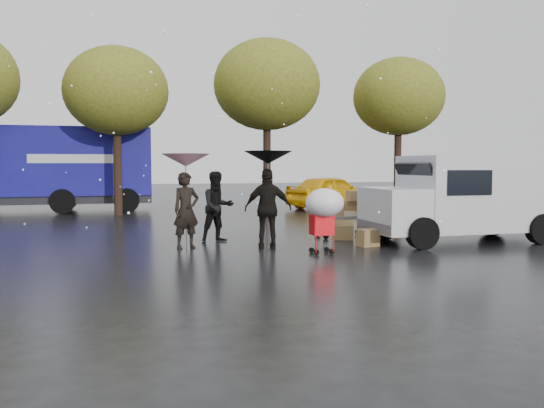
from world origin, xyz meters
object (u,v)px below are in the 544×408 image
object	(u,v)px
shopping_cart	(324,206)
white_van	(467,196)
person_black	(268,209)
person_pink	(186,210)
blue_truck	(55,170)
vendor_cart	(345,210)
yellow_taxi	(331,192)

from	to	relation	value
shopping_cart	white_van	world-z (taller)	white_van
person_black	shopping_cart	distance (m)	1.56
person_pink	shopping_cart	distance (m)	3.33
blue_truck	white_van	bearing A→B (deg)	-48.69
person_black	blue_truck	world-z (taller)	blue_truck
white_van	vendor_cart	bearing A→B (deg)	147.37
person_black	vendor_cart	world-z (taller)	person_black
blue_truck	person_pink	bearing A→B (deg)	-71.56
vendor_cart	blue_truck	size ratio (longest dim) A/B	0.18
person_pink	white_van	world-z (taller)	white_van
vendor_cart	yellow_taxi	xyz separation A→B (m)	(3.26, 9.43, 0.02)
shopping_cart	white_van	distance (m)	4.43
person_pink	person_black	size ratio (longest dim) A/B	0.95
white_van	person_black	bearing A→B (deg)	178.25
person_black	shopping_cart	xyz separation A→B (m)	(0.94, -1.24, 0.12)
shopping_cart	yellow_taxi	size ratio (longest dim) A/B	0.34
person_pink	yellow_taxi	size ratio (longest dim) A/B	0.41
person_pink	shopping_cart	xyz separation A→B (m)	(2.80, -1.79, 0.16)
person_pink	blue_truck	xyz separation A→B (m)	(-3.95, 11.85, 0.86)
blue_truck	person_black	bearing A→B (deg)	-64.93
person_pink	person_black	bearing A→B (deg)	-35.36
person_black	yellow_taxi	bearing A→B (deg)	-104.74
vendor_cart	person_black	bearing A→B (deg)	-149.47
person_pink	yellow_taxi	world-z (taller)	person_pink
vendor_cart	blue_truck	distance (m)	13.78
vendor_cart	shopping_cart	size ratio (longest dim) A/B	1.04
person_black	vendor_cart	xyz separation A→B (m)	(2.60, 1.53, -0.22)
person_pink	white_van	xyz separation A→B (m)	(7.10, -0.72, 0.26)
person_pink	blue_truck	bearing A→B (deg)	89.84
vendor_cart	blue_truck	world-z (taller)	blue_truck
vendor_cart	shopping_cart	xyz separation A→B (m)	(-1.66, -2.77, 0.34)
shopping_cart	white_van	bearing A→B (deg)	14.05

